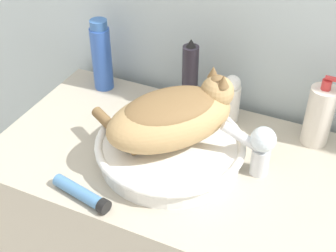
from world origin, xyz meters
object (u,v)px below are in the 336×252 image
Objects in this scene: cream_tube at (82,194)px; shampoo_bottle_tall at (102,56)px; cat at (173,115)px; hairspray_can_black at (190,78)px; soap_pump_bottle at (319,115)px; faucet at (259,146)px; deodorant_stick at (231,98)px.

shampoo_bottle_tall is at bearing 114.80° from cream_tube.
shampoo_bottle_tall is (-0.32, 0.21, -0.02)m from cat.
hairspray_can_black reaches higher than soap_pump_bottle.
cream_tube is (-0.13, -0.22, -0.11)m from cat.
faucet is 0.21m from soap_pump_bottle.
soap_pump_bottle is 0.91× the size of shampoo_bottle_tall.
hairspray_can_black is at bearing 180.00° from deodorant_stick.
hairspray_can_black reaches higher than deodorant_stick.
deodorant_stick is 0.40m from shampoo_bottle_tall.
soap_pump_bottle is (0.10, 0.18, 0.00)m from faucet.
cream_tube is (-0.43, -0.43, -0.07)m from soap_pump_bottle.
hairspray_can_black reaches higher than faucet.
cream_tube is at bearing -101.06° from hairspray_can_black.
cat is at bearing -1.60° from faucet.
deodorant_stick is 0.63× the size of shampoo_bottle_tall.
soap_pump_bottle reaches higher than deodorant_stick.
cat reaches higher than faucet.
faucet is 0.56m from shampoo_bottle_tall.
faucet is 0.68× the size of soap_pump_bottle.
cat is 0.39m from shampoo_bottle_tall.
faucet is 0.22m from deodorant_stick.
cat reaches higher than cream_tube.
faucet is 0.98× the size of deodorant_stick.
cat is at bearing -110.22° from deodorant_stick.
deodorant_stick is (-0.23, 0.00, -0.01)m from soap_pump_bottle.
cat is 0.27m from cream_tube.
hairspray_can_black is 1.58× the size of deodorant_stick.
cream_tube is at bearing -171.98° from cat.
soap_pump_bottle is at bearing -0.00° from deodorant_stick.
shampoo_bottle_tall is 0.48m from cream_tube.
cat is 0.22m from hairspray_can_black.
cat is at bearing 59.68° from cream_tube.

